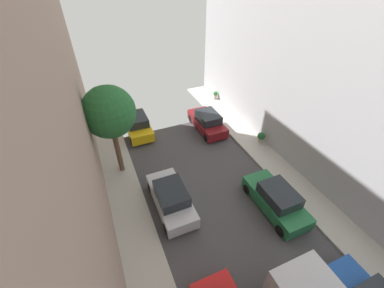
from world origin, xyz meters
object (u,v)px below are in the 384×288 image
at_px(parked_car_left_4, 137,124).
at_px(potted_plant_1, 261,137).
at_px(parked_car_right_4, 207,122).
at_px(street_tree_0, 109,113).
at_px(potted_plant_0, 215,95).
at_px(parked_car_right_3, 276,200).
at_px(parked_car_left_3, 171,198).

xyz_separation_m(parked_car_left_4, potted_plant_1, (8.30, -5.30, -0.09)).
xyz_separation_m(parked_car_right_4, street_tree_0, (-7.47, -2.31, 3.83)).
bearing_deg(street_tree_0, potted_plant_1, -6.11).
height_order(street_tree_0, potted_plant_0, street_tree_0).
relative_size(parked_car_left_4, parked_car_right_3, 1.00).
distance_m(parked_car_left_3, street_tree_0, 5.99).
bearing_deg(street_tree_0, parked_car_right_3, -41.26).
distance_m(street_tree_0, potted_plant_0, 13.05).
distance_m(parked_car_left_3, potted_plant_0, 13.69).
distance_m(parked_car_left_4, parked_car_right_3, 12.03).
height_order(parked_car_right_3, parked_car_right_4, same).
bearing_deg(parked_car_left_3, potted_plant_0, 52.02).
xyz_separation_m(parked_car_right_3, street_tree_0, (-7.47, 6.55, 3.83)).
xyz_separation_m(parked_car_right_3, potted_plant_1, (2.90, 5.44, -0.09)).
height_order(parked_car_right_4, street_tree_0, street_tree_0).
bearing_deg(parked_car_right_3, street_tree_0, 138.74).
distance_m(parked_car_left_4, potted_plant_1, 9.85).
relative_size(parked_car_left_4, potted_plant_0, 5.28).
relative_size(parked_car_right_4, potted_plant_0, 5.28).
bearing_deg(parked_car_left_4, street_tree_0, -116.24).
relative_size(parked_car_right_4, street_tree_0, 0.70).
relative_size(parked_car_left_4, street_tree_0, 0.70).
distance_m(parked_car_left_4, potted_plant_0, 8.78).
bearing_deg(potted_plant_1, potted_plant_0, 89.06).
distance_m(parked_car_left_4, parked_car_right_4, 5.72).
bearing_deg(potted_plant_0, parked_car_right_4, -124.74).
xyz_separation_m(parked_car_left_3, parked_car_left_4, (0.00, 8.31, 0.00)).
relative_size(parked_car_left_3, potted_plant_0, 5.28).
relative_size(parked_car_right_3, potted_plant_0, 5.28).
relative_size(parked_car_left_3, street_tree_0, 0.70).
relative_size(parked_car_right_4, potted_plant_1, 4.90).
height_order(parked_car_left_3, parked_car_right_3, same).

